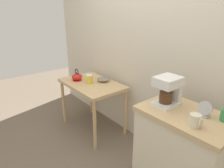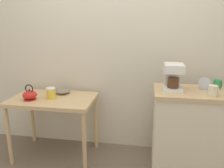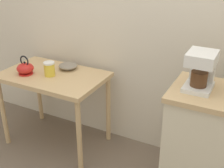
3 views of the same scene
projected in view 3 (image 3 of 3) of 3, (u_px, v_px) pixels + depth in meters
The scene contains 7 objects.
ground_plane at pixel (122, 163), 2.66m from camera, with size 8.00×8.00×0.00m, color #6B5B4C.
wooden_table at pixel (54, 83), 2.69m from camera, with size 0.93×0.59×0.72m.
kitchen_counter at pixel (219, 150), 2.11m from camera, with size 0.75×0.50×0.89m.
bowl_stoneware at pixel (68, 66), 2.75m from camera, with size 0.17×0.17×0.06m.
teakettle at pixel (25, 68), 2.63m from camera, with size 0.18×0.15×0.17m.
canister_enamel at pixel (49, 69), 2.60m from camera, with size 0.10×0.10×0.13m.
coffee_maker at pixel (201, 68), 1.95m from camera, with size 0.18×0.22×0.26m.
Camera 3 is at (0.89, -1.91, 1.77)m, focal length 47.56 mm.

